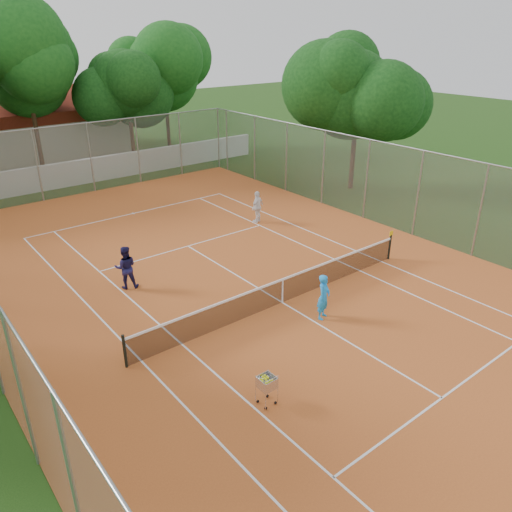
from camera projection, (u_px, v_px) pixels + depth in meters
ground at (282, 303)px, 17.69m from camera, size 120.00×120.00×0.00m
court_pad at (282, 303)px, 17.69m from camera, size 18.00×34.00×0.02m
court_lines at (282, 302)px, 17.69m from camera, size 10.98×23.78×0.01m
tennis_net at (283, 290)px, 17.48m from camera, size 11.88×0.10×0.98m
perimeter_fence at (283, 252)px, 16.86m from camera, size 18.00×34.00×4.00m
boundary_wall at (81, 172)px, 30.92m from camera, size 26.00×0.30×1.50m
clubhouse at (0, 129)px, 36.31m from camera, size 16.40×9.00×4.40m
tropical_trees at (53, 96)px, 31.28m from camera, size 29.00×19.00×10.00m
player_near at (324, 297)px, 16.45m from camera, size 0.68×0.58×1.58m
player_far_left at (126, 267)px, 18.38m from camera, size 1.00×0.91×1.66m
player_far_right at (257, 207)px, 24.72m from camera, size 1.01×0.69×1.59m
ball_hopper at (267, 389)px, 12.75m from camera, size 0.52×0.52×0.92m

